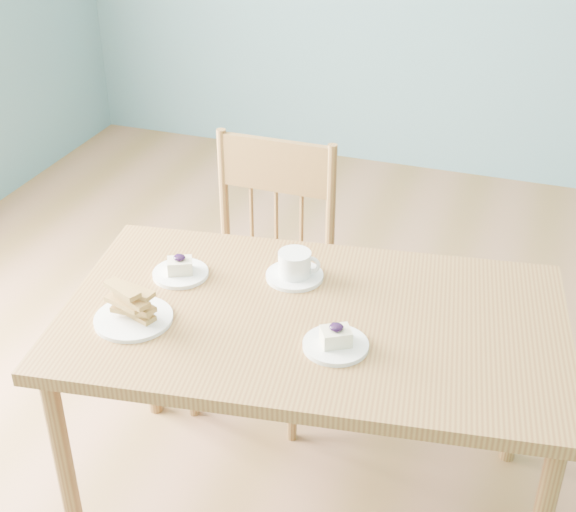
{
  "coord_description": "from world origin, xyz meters",
  "views": [
    {
      "loc": [
        0.13,
        -1.64,
        1.87
      ],
      "look_at": [
        -0.45,
        0.02,
        0.82
      ],
      "focal_mm": 50.0,
      "sensor_mm": 36.0,
      "label": 1
    }
  ],
  "objects_px": {
    "biscotti_plate": "(132,309)",
    "cheesecake_plate_far": "(180,270)",
    "dining_table": "(312,336)",
    "cheesecake_plate_near": "(336,341)",
    "dining_chair": "(262,278)",
    "coffee_cup": "(295,267)"
  },
  "relations": [
    {
      "from": "cheesecake_plate_near",
      "to": "coffee_cup",
      "type": "bearing_deg",
      "value": 126.06
    },
    {
      "from": "dining_table",
      "to": "biscotti_plate",
      "type": "xyz_separation_m",
      "value": [
        -0.42,
        -0.17,
        0.1
      ]
    },
    {
      "from": "dining_chair",
      "to": "cheesecake_plate_near",
      "type": "distance_m",
      "value": 0.74
    },
    {
      "from": "dining_chair",
      "to": "cheesecake_plate_far",
      "type": "height_order",
      "value": "dining_chair"
    },
    {
      "from": "dining_table",
      "to": "coffee_cup",
      "type": "distance_m",
      "value": 0.21
    },
    {
      "from": "dining_table",
      "to": "cheesecake_plate_near",
      "type": "bearing_deg",
      "value": -58.29
    },
    {
      "from": "dining_table",
      "to": "cheesecake_plate_near",
      "type": "height_order",
      "value": "cheesecake_plate_near"
    },
    {
      "from": "dining_table",
      "to": "dining_chair",
      "type": "bearing_deg",
      "value": 116.39
    },
    {
      "from": "dining_chair",
      "to": "biscotti_plate",
      "type": "distance_m",
      "value": 0.69
    },
    {
      "from": "biscotti_plate",
      "to": "cheesecake_plate_far",
      "type": "bearing_deg",
      "value": 85.57
    },
    {
      "from": "coffee_cup",
      "to": "biscotti_plate",
      "type": "xyz_separation_m",
      "value": [
        -0.32,
        -0.33,
        0.0
      ]
    },
    {
      "from": "dining_table",
      "to": "cheesecake_plate_near",
      "type": "xyz_separation_m",
      "value": [
        0.09,
        -0.11,
        0.09
      ]
    },
    {
      "from": "cheesecake_plate_near",
      "to": "biscotti_plate",
      "type": "bearing_deg",
      "value": -173.23
    },
    {
      "from": "dining_table",
      "to": "coffee_cup",
      "type": "relative_size",
      "value": 8.71
    },
    {
      "from": "dining_table",
      "to": "biscotti_plate",
      "type": "bearing_deg",
      "value": -165.84
    },
    {
      "from": "cheesecake_plate_far",
      "to": "coffee_cup",
      "type": "xyz_separation_m",
      "value": [
        0.3,
        0.09,
        0.02
      ]
    },
    {
      "from": "dining_table",
      "to": "dining_chair",
      "type": "relative_size",
      "value": 1.52
    },
    {
      "from": "cheesecake_plate_near",
      "to": "coffee_cup",
      "type": "distance_m",
      "value": 0.33
    },
    {
      "from": "biscotti_plate",
      "to": "dining_table",
      "type": "bearing_deg",
      "value": 22.33
    },
    {
      "from": "dining_table",
      "to": "biscotti_plate",
      "type": "height_order",
      "value": "biscotti_plate"
    },
    {
      "from": "dining_table",
      "to": "dining_chair",
      "type": "height_order",
      "value": "dining_chair"
    },
    {
      "from": "cheesecake_plate_far",
      "to": "coffee_cup",
      "type": "height_order",
      "value": "coffee_cup"
    }
  ]
}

